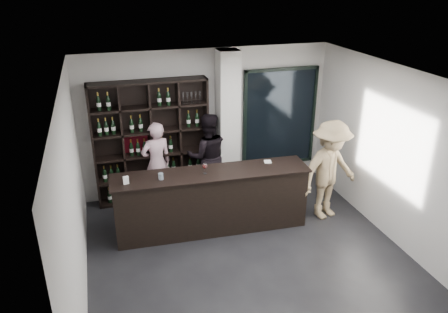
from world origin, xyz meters
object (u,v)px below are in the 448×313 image
object	(u,v)px
wine_shelf	(152,142)
customer	(329,170)
taster_pink	(157,163)
tasting_counter	(212,201)
taster_black	(208,156)

from	to	relation	value
wine_shelf	customer	distance (m)	3.37
taster_pink	tasting_counter	bearing A→B (deg)	107.87
tasting_counter	customer	distance (m)	2.19
taster_pink	customer	bearing A→B (deg)	140.94
tasting_counter	taster_black	distance (m)	1.29
taster_black	customer	size ratio (longest dim) A/B	0.93
wine_shelf	taster_pink	bearing A→B (deg)	-73.14
wine_shelf	customer	world-z (taller)	wine_shelf
wine_shelf	taster_pink	distance (m)	0.41
wine_shelf	tasting_counter	world-z (taller)	wine_shelf
taster_black	wine_shelf	bearing A→B (deg)	-4.91
tasting_counter	taster_pink	bearing A→B (deg)	123.34
taster_black	tasting_counter	bearing A→B (deg)	84.97
tasting_counter	taster_pink	size ratio (longest dim) A/B	2.04
taster_black	taster_pink	bearing A→B (deg)	3.82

